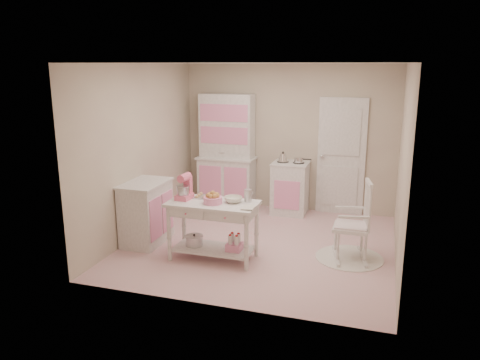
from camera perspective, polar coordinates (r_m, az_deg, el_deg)
name	(u,v)px	position (r m, az deg, el deg)	size (l,w,h in m)	color
room_shell	(261,133)	(6.55, 2.62, 5.71)	(3.84, 3.84, 2.62)	pink
door	(341,157)	(8.32, 12.25, 2.80)	(0.82, 0.05, 2.04)	white
hutch	(227,151)	(8.53, -1.65, 3.52)	(1.06, 0.50, 2.08)	white
stove	(290,188)	(8.31, 6.12, -0.95)	(0.62, 0.57, 0.92)	white
base_cabinet	(146,213)	(7.03, -11.37, -3.91)	(0.54, 0.84, 0.92)	white
lace_rug	(349,258)	(6.67, 13.17, -9.20)	(0.92, 0.92, 0.01)	white
rocking_chair	(351,220)	(6.47, 13.43, -4.77)	(0.48, 0.72, 1.10)	white
work_table	(213,231)	(6.36, -3.29, -6.18)	(1.20, 0.60, 0.80)	white
stand_mixer	(184,187)	(6.36, -6.84, -0.87)	(0.20, 0.28, 0.34)	pink
cookie_tray	(207,197)	(6.44, -4.02, -2.10)	(0.34, 0.24, 0.02)	silver
bread_basket	(213,200)	(6.17, -3.33, -2.47)	(0.25, 0.25, 0.09)	pink
mixing_bowl	(233,200)	(6.21, -0.83, -2.40)	(0.24, 0.24, 0.08)	silver
metal_pitcher	(248,196)	(6.22, 0.97, -1.92)	(0.10, 0.10, 0.17)	silver
recipe_book	(242,207)	(5.98, 0.30, -3.33)	(0.16, 0.21, 0.02)	silver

